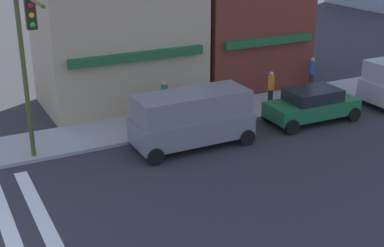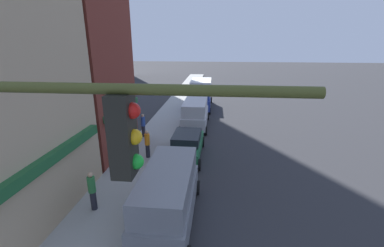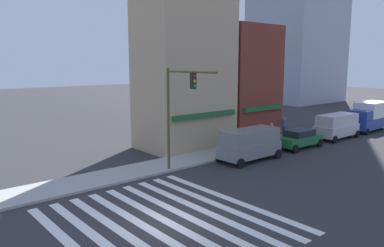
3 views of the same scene
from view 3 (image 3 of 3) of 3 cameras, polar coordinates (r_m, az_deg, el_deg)
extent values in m
plane|color=#2D2D30|center=(17.71, -4.03, -14.58)|extent=(200.00, 200.00, 0.00)
cube|color=#9E9E99|center=(23.78, -14.91, -8.39)|extent=(120.00, 3.00, 0.15)
cube|color=silver|center=(16.22, -13.53, -17.14)|extent=(0.48, 10.80, 0.01)
cube|color=silver|center=(16.66, -10.15, -16.28)|extent=(0.48, 10.80, 0.01)
cube|color=silver|center=(17.16, -6.98, -15.42)|extent=(0.48, 10.80, 0.01)
cube|color=silver|center=(17.70, -4.03, -14.57)|extent=(0.48, 10.80, 0.01)
cube|color=silver|center=(18.29, -1.28, -13.73)|extent=(0.48, 10.80, 0.01)
cube|color=silver|center=(18.93, 1.27, -12.93)|extent=(0.48, 10.80, 0.01)
cube|color=silver|center=(19.59, 3.64, -12.15)|extent=(0.48, 10.80, 0.01)
cube|color=silver|center=(20.30, 5.84, -11.41)|extent=(0.48, 10.80, 0.01)
cube|color=tan|center=(31.74, -1.14, 10.57)|extent=(7.74, 5.00, 15.78)
cube|color=#1E592D|center=(30.01, 2.09, 1.28)|extent=(6.58, 0.30, 0.40)
cube|color=maroon|center=(36.81, 7.76, 6.31)|extent=(6.23, 5.00, 10.66)
cube|color=#1E592D|center=(35.29, 10.87, 2.31)|extent=(5.30, 0.30, 0.40)
cylinder|color=#474C1E|center=(24.59, -3.62, 0.46)|extent=(0.18, 0.18, 6.81)
cylinder|color=#474C1E|center=(22.52, -0.20, 7.87)|extent=(0.12, 4.56, 0.12)
cube|color=black|center=(22.36, 0.18, 6.51)|extent=(0.32, 0.24, 0.95)
sphere|color=red|center=(22.25, 0.40, 7.26)|extent=(0.18, 0.18, 0.18)
sphere|color=#EAAD14|center=(22.27, 0.40, 6.49)|extent=(0.18, 0.18, 0.18)
sphere|color=green|center=(22.28, 0.40, 5.72)|extent=(0.18, 0.18, 0.18)
cube|color=slate|center=(28.01, 8.79, -3.89)|extent=(5.01, 2.02, 1.00)
cube|color=slate|center=(27.80, 8.84, -1.88)|extent=(4.76, 1.86, 1.00)
cylinder|color=black|center=(27.30, 4.27, -5.23)|extent=(0.68, 0.22, 0.68)
cylinder|color=black|center=(25.97, 7.38, -6.04)|extent=(0.68, 0.22, 0.68)
cylinder|color=black|center=(30.31, 9.94, -3.89)|extent=(0.68, 0.22, 0.68)
cylinder|color=black|center=(29.11, 12.97, -4.53)|extent=(0.68, 0.22, 0.68)
cube|color=#1E6638|center=(32.95, 15.98, -2.43)|extent=(4.43, 1.88, 0.70)
cube|color=black|center=(32.84, 16.03, -1.36)|extent=(2.45, 1.70, 0.55)
cylinder|color=black|center=(32.09, 12.83, -3.25)|extent=(0.68, 0.22, 0.68)
cylinder|color=black|center=(31.08, 15.48, -3.76)|extent=(0.68, 0.22, 0.68)
cylinder|color=black|center=(34.97, 16.37, -2.38)|extent=(0.68, 0.22, 0.68)
cylinder|color=black|center=(34.05, 18.90, -2.81)|extent=(0.68, 0.22, 0.68)
cube|color=#B7B7BC|center=(38.15, 21.17, -0.92)|extent=(5.00, 2.00, 1.00)
cube|color=#B7B7BC|center=(38.00, 21.26, 0.57)|extent=(4.75, 1.84, 1.00)
cylinder|color=black|center=(36.93, 18.21, -1.86)|extent=(0.68, 0.22, 0.68)
cylinder|color=black|center=(35.96, 20.92, -2.30)|extent=(0.68, 0.22, 0.68)
cylinder|color=black|center=(40.52, 21.32, -1.09)|extent=(0.68, 0.22, 0.68)
cylinder|color=black|center=(39.63, 23.85, -1.46)|extent=(0.68, 0.22, 0.68)
cube|color=navy|center=(44.02, 25.33, 0.16)|extent=(6.24, 2.31, 1.10)
cube|color=silver|center=(44.41, 25.78, 1.96)|extent=(4.38, 2.28, 1.60)
cube|color=navy|center=(42.10, 24.30, 1.23)|extent=(1.77, 2.12, 0.90)
cylinder|color=black|center=(42.17, 22.40, -0.77)|extent=(0.68, 0.22, 0.68)
cylinder|color=black|center=(41.23, 25.10, -1.16)|extent=(0.68, 0.22, 0.68)
cylinder|color=black|center=(46.98, 25.44, -0.01)|extent=(0.68, 0.22, 0.68)
cylinder|color=#23232D|center=(33.80, 11.99, -2.19)|extent=(0.26, 0.26, 0.85)
cylinder|color=orange|center=(33.66, 12.03, -0.89)|extent=(0.32, 0.32, 0.70)
sphere|color=tan|center=(33.58, 12.06, -0.12)|extent=(0.22, 0.22, 0.22)
cylinder|color=#23232D|center=(37.40, 13.81, -1.16)|extent=(0.26, 0.26, 0.85)
cylinder|color=#2D4C9E|center=(37.28, 13.85, 0.01)|extent=(0.32, 0.32, 0.70)
sphere|color=tan|center=(37.21, 13.88, 0.71)|extent=(0.22, 0.22, 0.22)
cylinder|color=#23232D|center=(30.47, 4.37, -3.25)|extent=(0.26, 0.26, 0.85)
cylinder|color=#2D7A3D|center=(30.31, 4.39, -1.82)|extent=(0.32, 0.32, 0.70)
sphere|color=tan|center=(30.22, 4.40, -0.97)|extent=(0.22, 0.22, 0.22)
camera|label=1|loc=(11.42, 54.12, 14.69)|focal=50.00mm
camera|label=2|loc=(19.93, -3.57, 9.03)|focal=24.00mm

